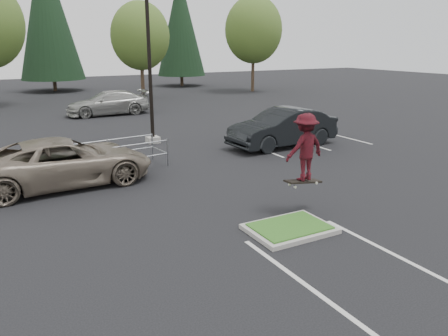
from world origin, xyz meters
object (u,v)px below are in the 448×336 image
decid_c (140,38)px  cart_corral (103,154)px  skateboarder (305,148)px  car_far_silver (108,103)px  car_r_charc (283,128)px  car_l_tan (65,162)px  conif_c (180,25)px  decid_d (253,32)px  conif_b (47,12)px  light_pole (149,49)px

decid_c → cart_corral: size_ratio=2.04×
decid_c → skateboarder: 29.42m
decid_c → car_far_silver: (-5.15, -7.83, -4.43)m
cart_corral → car_r_charc: 8.72m
car_r_charc → car_l_tan: bearing=-86.9°
conif_c → skateboarder: size_ratio=5.88×
decid_d → car_l_tan: decid_d is taller
decid_d → skateboarder: (-16.79, -29.33, -3.97)m
conif_c → skateboarder: conif_c is taller
decid_d → car_l_tan: (-22.49, -23.33, -5.08)m
skateboarder → car_r_charc: (4.56, 7.25, -1.03)m
conif_b → cart_corral: bearing=-95.2°
decid_d → light_pole: bearing=-133.7°
cart_corral → car_far_silver: car_far_silver is taller
decid_d → conif_b: conif_b is taller
conif_c → car_l_tan: 37.88m
skateboarder → decid_c: bearing=-102.5°
skateboarder → car_r_charc: skateboarder is taller
car_r_charc → light_pole: bearing=-129.4°
light_pole → conif_b: conif_b is taller
light_pole → car_r_charc: light_pole is taller
decid_c → conif_b: (-5.99, 10.67, 2.59)m
light_pole → skateboarder: size_ratio=4.76×
conif_c → cart_corral: 36.34m
conif_b → car_far_silver: size_ratio=2.57×
light_pole → skateboarder: 11.33m
light_pole → car_r_charc: size_ratio=1.83×
conif_b → conif_c: (14.00, -1.00, -1.00)m
decid_d → skateboarder: size_ratio=4.44×
light_pole → car_l_tan: 7.99m
cart_corral → skateboarder: 8.19m
conif_c → light_pole: bearing=-116.1°
decid_c → car_far_silver: 10.37m
light_pole → car_l_tan: light_pole is taller
decid_c → skateboarder: size_ratio=3.94×
decid_d → car_far_silver: bearing=-154.1°
light_pole → decid_c: (5.49, 17.83, 0.69)m
decid_d → skateboarder: decid_d is taller
decid_c → cart_corral: (-8.94, -21.88, -4.54)m
decid_c → conif_c: bearing=50.4°
conif_b → skateboarder: (1.20, -39.50, -5.91)m
conif_c → car_far_silver: 22.71m
conif_c → cart_corral: (-16.95, -31.55, -6.14)m
skateboarder → car_r_charc: size_ratio=0.38×
conif_c → decid_c: bearing=-129.6°
car_l_tan → car_r_charc: bearing=-85.4°
light_pole → car_r_charc: bearing=-35.5°
light_pole → car_l_tan: bearing=-135.0°
skateboarder → car_far_silver: (-0.36, 21.00, -1.12)m
decid_d → conif_c: size_ratio=0.75×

